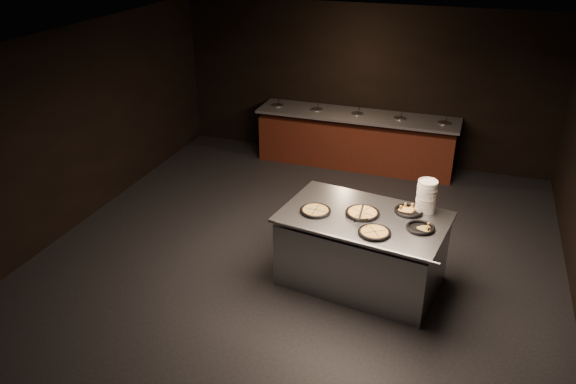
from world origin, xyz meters
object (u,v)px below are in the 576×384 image
(plate_stack, at_px, (426,196))
(pan_cheese_whole, at_px, (362,213))
(serving_counter, at_px, (362,251))
(pan_veggie_whole, at_px, (315,210))

(plate_stack, relative_size, pan_cheese_whole, 0.96)
(serving_counter, distance_m, pan_veggie_whole, 0.80)
(plate_stack, xyz_separation_m, pan_veggie_whole, (-1.28, -0.47, -0.18))
(pan_veggie_whole, bearing_deg, plate_stack, 20.23)
(pan_veggie_whole, relative_size, pan_cheese_whole, 0.91)
(plate_stack, distance_m, pan_veggie_whole, 1.38)
(serving_counter, xyz_separation_m, pan_veggie_whole, (-0.59, -0.10, 0.52))
(pan_veggie_whole, distance_m, pan_cheese_whole, 0.58)
(plate_stack, height_order, pan_cheese_whole, plate_stack)
(pan_cheese_whole, bearing_deg, pan_veggie_whole, -166.87)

